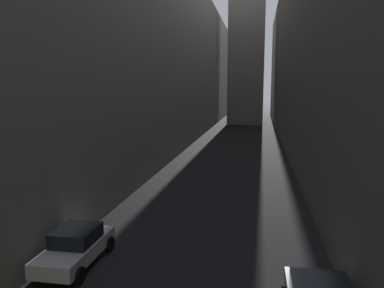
# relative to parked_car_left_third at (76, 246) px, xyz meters

# --- Properties ---
(ground_plane) EXTENTS (264.00, 264.00, 0.00)m
(ground_plane) POSITION_rel_parked_car_left_third_xyz_m (4.40, 29.28, -0.73)
(ground_plane) COLOR black
(building_block_left) EXTENTS (14.90, 108.00, 21.19)m
(building_block_left) POSITION_rel_parked_car_left_third_xyz_m (-8.55, 31.28, 9.86)
(building_block_left) COLOR slate
(building_block_left) RESTS_ON ground
(building_block_right) EXTENTS (13.38, 108.00, 22.26)m
(building_block_right) POSITION_rel_parked_car_left_third_xyz_m (16.59, 31.28, 10.40)
(building_block_right) COLOR #60594F
(building_block_right) RESTS_ON ground
(parked_car_left_third) EXTENTS (1.87, 4.05, 1.45)m
(parked_car_left_third) POSITION_rel_parked_car_left_third_xyz_m (0.00, 0.00, 0.00)
(parked_car_left_third) COLOR silver
(parked_car_left_third) RESTS_ON ground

